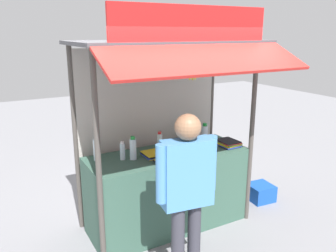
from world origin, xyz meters
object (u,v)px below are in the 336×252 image
object	(u,v)px
banana_bunch_inner_right	(192,72)
banana_bunch_leftmost	(238,67)
water_bottle_mid_left	(205,135)
water_bottle_mid_right	(133,149)
magazine_stack_back_left	(154,154)
plastic_crate	(260,192)
magazine_stack_far_left	(228,143)
water_bottle_center	(160,141)
water_bottle_back_right	(97,149)
water_bottle_front_right	(184,133)
banana_bunch_inner_left	(126,74)
vendor_person	(187,184)
banana_bunch_rightmost	(220,68)
magazine_stack_front_left	(167,163)
water_bottle_right	(123,151)

from	to	relation	value
banana_bunch_inner_right	banana_bunch_leftmost	xyz separation A→B (m)	(0.62, 0.00, 0.02)
water_bottle_mid_left	water_bottle_mid_right	bearing A→B (deg)	-178.15
magazine_stack_back_left	banana_bunch_leftmost	world-z (taller)	banana_bunch_leftmost
banana_bunch_inner_right	plastic_crate	bearing A→B (deg)	14.81
banana_bunch_leftmost	magazine_stack_far_left	bearing A→B (deg)	59.65
water_bottle_center	magazine_stack_back_left	bearing A→B (deg)	-135.48
water_bottle_back_right	plastic_crate	size ratio (longest dim) A/B	0.83
water_bottle_front_right	banana_bunch_inner_left	size ratio (longest dim) A/B	1.13
water_bottle_mid_left	vendor_person	world-z (taller)	vendor_person
banana_bunch_leftmost	vendor_person	size ratio (longest dim) A/B	0.13
water_bottle_mid_left	magazine_stack_back_left	distance (m)	0.79
water_bottle_center	water_bottle_back_right	xyz separation A→B (m)	(-0.81, 0.04, 0.02)
magazine_stack_back_left	banana_bunch_rightmost	xyz separation A→B (m)	(0.58, -0.47, 1.05)
water_bottle_mid_right	magazine_stack_far_left	bearing A→B (deg)	-6.72
magazine_stack_far_left	magazine_stack_back_left	bearing A→B (deg)	172.67
magazine_stack_far_left	banana_bunch_leftmost	xyz separation A→B (m)	(-0.20, -0.34, 1.03)
water_bottle_mid_left	magazine_stack_front_left	distance (m)	0.87
magazine_stack_front_left	banana_bunch_inner_right	size ratio (longest dim) A/B	1.12
magazine_stack_front_left	plastic_crate	world-z (taller)	magazine_stack_front_left
magazine_stack_far_left	magazine_stack_back_left	size ratio (longest dim) A/B	1.14
banana_bunch_leftmost	water_bottle_mid_right	bearing A→B (deg)	155.82
banana_bunch_inner_right	vendor_person	distance (m)	1.16
water_bottle_front_right	banana_bunch_inner_left	world-z (taller)	banana_bunch_inner_left
magazine_stack_far_left	banana_bunch_inner_left	distance (m)	1.90
magazine_stack_front_left	water_bottle_front_right	bearing A→B (deg)	44.81
banana_bunch_inner_right	vendor_person	world-z (taller)	banana_bunch_inner_right
banana_bunch_leftmost	banana_bunch_inner_left	bearing A→B (deg)	179.96
water_bottle_mid_left	magazine_stack_far_left	distance (m)	0.33
magazine_stack_back_left	banana_bunch_rightmost	size ratio (longest dim) A/B	1.19
water_bottle_right	banana_bunch_inner_left	xyz separation A→B (m)	(-0.15, -0.55, 0.97)
water_bottle_mid_left	water_bottle_front_right	size ratio (longest dim) A/B	1.12
water_bottle_mid_left	magazine_stack_back_left	xyz separation A→B (m)	(-0.78, -0.05, -0.11)
water_bottle_right	banana_bunch_inner_right	xyz separation A→B (m)	(0.59, -0.55, 0.94)
banana_bunch_inner_left	vendor_person	size ratio (longest dim) A/B	0.14
water_bottle_front_right	magazine_stack_front_left	xyz separation A→B (m)	(-0.62, -0.61, -0.11)
water_bottle_mid_left	water_bottle_mid_right	size ratio (longest dim) A/B	1.06
water_bottle_back_right	vendor_person	bearing A→B (deg)	-66.39
magazine_stack_front_left	magazine_stack_back_left	xyz separation A→B (m)	(-0.01, 0.31, 0.01)
magazine_stack_back_left	plastic_crate	size ratio (longest dim) A/B	0.78
banana_bunch_rightmost	banana_bunch_leftmost	size ratio (longest dim) A/B	0.99
water_bottle_right	banana_bunch_leftmost	distance (m)	1.64
banana_bunch_inner_left	banana_bunch_leftmost	distance (m)	1.36
magazine_stack_front_left	banana_bunch_rightmost	size ratio (longest dim) A/B	1.33
water_bottle_back_right	water_bottle_front_right	size ratio (longest dim) A/B	1.07
water_bottle_back_right	magazine_stack_front_left	size ratio (longest dim) A/B	0.95
magazine_stack_front_left	banana_bunch_inner_left	bearing A→B (deg)	-162.98
water_bottle_center	water_bottle_front_right	size ratio (longest dim) A/B	0.91
magazine_stack_back_left	water_bottle_center	bearing A→B (deg)	44.52
water_bottle_right	banana_bunch_rightmost	size ratio (longest dim) A/B	0.98
water_bottle_back_right	banana_bunch_leftmost	size ratio (longest dim) A/B	1.25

